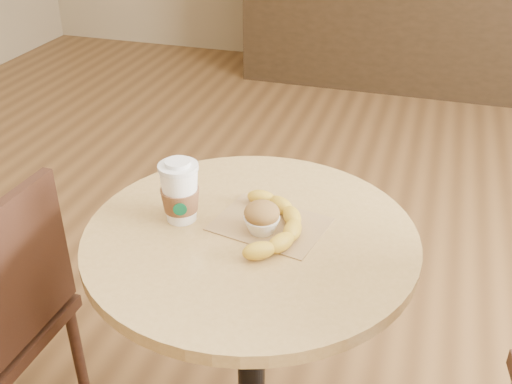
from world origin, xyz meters
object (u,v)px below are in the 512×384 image
(muffin, at_px, (262,217))
(cafe_table, at_px, (251,303))
(banana, at_px, (271,224))
(coffee_cup, at_px, (180,194))

(muffin, bearing_deg, cafe_table, -161.59)
(cafe_table, bearing_deg, banana, 14.04)
(coffee_cup, relative_size, banana, 0.54)
(cafe_table, distance_m, coffee_cup, 0.32)
(banana, bearing_deg, coffee_cup, 171.38)
(muffin, xyz_separation_m, banana, (0.02, 0.00, -0.02))
(muffin, distance_m, banana, 0.03)
(cafe_table, bearing_deg, coffee_cup, 178.28)
(banana, bearing_deg, muffin, 178.44)
(coffee_cup, bearing_deg, banana, -20.86)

